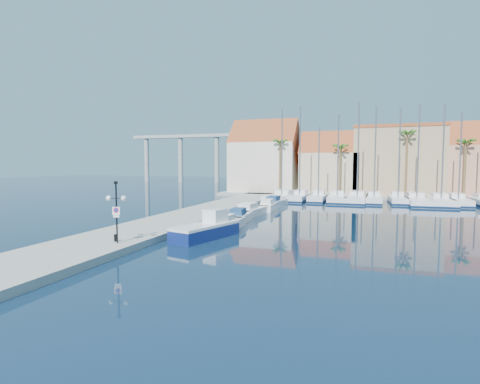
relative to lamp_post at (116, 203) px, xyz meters
The scene contains 30 objects.
ground 8.02m from the lamp_post, ahead, with size 260.00×260.00×0.00m, color black.
quay_west 15.02m from the lamp_post, 96.71° to the left, with size 6.00×77.00×0.50m, color gray.
shore_north 52.17m from the lamp_post, 70.63° to the left, with size 54.00×16.00×0.50m, color gray.
lamp_post is the anchor object (origin of this frame).
bollard 2.49m from the lamp_post, 138.25° to the left, with size 0.19×0.19×0.48m, color black.
fishing_boat 7.32m from the lamp_post, 55.44° to the left, with size 3.61×6.39×2.12m.
motorboat_west_0 10.51m from the lamp_post, 66.14° to the left, with size 1.90×5.63×1.40m.
motorboat_west_1 14.64m from the lamp_post, 75.10° to the left, with size 2.11×5.51×1.40m.
motorboat_west_2 19.19m from the lamp_post, 79.89° to the left, with size 2.72×6.65×1.40m.
motorboat_west_3 24.25m from the lamp_post, 80.16° to the left, with size 1.82×5.12×1.40m.
motorboat_west_4 28.81m from the lamp_post, 82.38° to the left, with size 2.42×6.22×1.40m.
sailboat_0 36.64m from the lamp_post, 84.93° to the left, with size 3.90×11.97×13.91m.
sailboat_1 37.56m from the lamp_post, 81.08° to the left, with size 2.78×9.39×14.23m.
sailboat_2 38.20m from the lamp_post, 76.92° to the left, with size 2.46×8.74×11.07m.
sailboat_3 39.01m from the lamp_post, 73.03° to the left, with size 3.14×10.32×12.89m.
sailboat_4 40.12m from the lamp_post, 69.16° to the left, with size 3.48×10.91×14.55m.
sailboat_5 40.89m from the lamp_post, 66.08° to the left, with size 2.59×8.80×13.87m.
sailboat_6 42.87m from the lamp_post, 62.49° to the left, with size 2.57×8.92×13.53m.
sailboat_7 43.28m from the lamp_post, 59.26° to the left, with size 3.39×11.20×13.82m.
sailboat_8 44.72m from the lamp_post, 55.76° to the left, with size 2.75×10.38×13.61m.
sailboat_9 46.67m from the lamp_post, 54.02° to the left, with size 2.66×9.17×12.58m.
building_0 48.33m from the lamp_post, 93.24° to the left, with size 12.30×9.00×13.50m.
building_1 49.07m from the lamp_post, 79.09° to the left, with size 10.30×8.00×11.00m.
building_2 53.25m from the lamp_post, 67.58° to the left, with size 14.20×10.20×11.50m.
building_3 58.02m from the lamp_post, 56.16° to the left, with size 10.30×8.00×12.00m.
palm_0 43.56m from the lamp_post, 88.30° to the left, with size 2.60×2.60×10.15m.
palm_1 44.86m from the lamp_post, 75.35° to the left, with size 2.60×2.60×9.15m.
palm_2 48.59m from the lamp_post, 63.75° to the left, with size 2.60×2.60×11.15m.
palm_3 52.42m from the lamp_post, 55.84° to the left, with size 2.60×2.60×9.65m.
viaduct 89.29m from the lamp_post, 110.93° to the left, with size 48.00×2.20×14.45m.
Camera 1 is at (8.01, -21.44, 5.68)m, focal length 28.00 mm.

